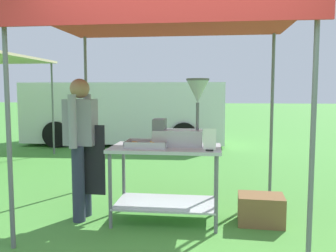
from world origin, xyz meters
TOP-DOWN VIEW (x-y plane):
  - ground_plane at (0.00, 6.00)m, footprint 70.00×70.00m
  - stall_canopy at (-0.23, 1.25)m, footprint 2.87×2.27m
  - donut_cart at (-0.23, 1.16)m, footprint 1.22×0.70m
  - donut_tray at (-0.43, 1.10)m, footprint 0.46×0.34m
  - donut_fryer at (-0.04, 1.24)m, footprint 0.63×0.28m
  - menu_sign at (0.26, 0.91)m, footprint 0.13×0.05m
  - vendor at (-1.19, 1.12)m, footprint 0.45×0.53m
  - supply_crate at (0.83, 1.18)m, footprint 0.51×0.39m
  - van_white at (-2.13, 7.13)m, footprint 5.45×2.22m

SIDE VIEW (x-z plane):
  - ground_plane at x=0.00m, z-range 0.00..0.00m
  - supply_crate at x=0.83m, z-range 0.00..0.33m
  - donut_cart at x=-0.23m, z-range 0.18..1.04m
  - donut_tray at x=-0.43m, z-range 0.84..0.91m
  - van_white at x=-2.13m, z-range 0.03..1.72m
  - vendor at x=-1.19m, z-range 0.10..1.71m
  - menu_sign at x=0.26m, z-range 0.84..1.07m
  - donut_fryer at x=-0.04m, z-range 0.76..1.51m
  - stall_canopy at x=-0.23m, z-range 1.06..3.37m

